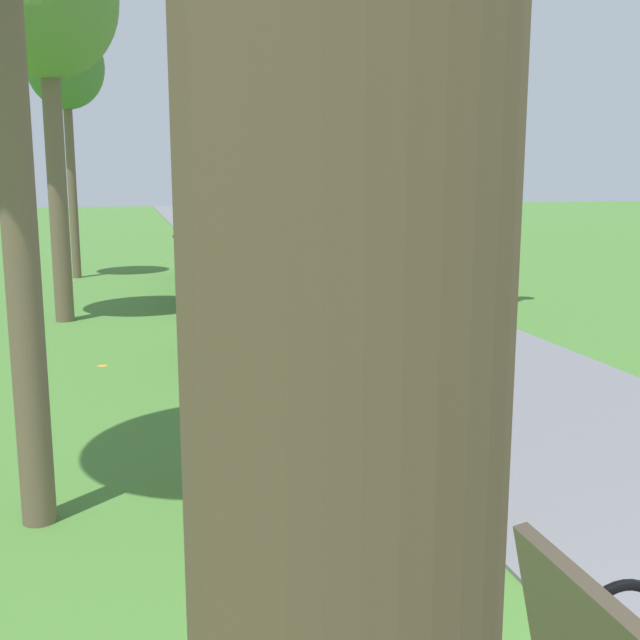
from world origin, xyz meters
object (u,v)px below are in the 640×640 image
Objects in this scene: tree_3 at (46,4)px; park_bench_2 at (345,415)px; tree_4 at (65,70)px; trash_bin at (190,263)px; lamp_post at (498,126)px; pedestrian_walking at (257,206)px; park_bench_3 at (250,312)px; park_bench_5 at (191,249)px; park_bench_4 at (211,270)px.

park_bench_2 is at bearing -72.90° from tree_3.
tree_4 is at bearing 90.66° from tree_3.
trash_bin is 0.24× the size of lamp_post.
tree_3 is 10.06m from pedestrian_walking.
trash_bin is at bearing 50.08° from tree_3.
park_bench_3 is 6.15m from park_bench_5.
lamp_post is (5.26, -0.59, -1.28)m from tree_3.
tree_3 reaches higher than park_bench_2.
lamp_post is at bearing 56.88° from park_bench_2.
tree_3 reaches higher than park_bench_3.
trash_bin is at bearing -49.88° from tree_4.
park_bench_5 is 0.35× the size of tree_3.
tree_3 reaches higher than park_bench_5.
pedestrian_walking reaches higher than park_bench_4.
lamp_post is (5.30, -4.60, -1.04)m from tree_4.
park_bench_4 is 0.99× the size of pedestrian_walking.
park_bench_2 reaches higher than trash_bin.
trash_bin is (-0.15, 1.43, -0.06)m from park_bench_4.
tree_3 reaches higher than pedestrian_walking.
park_bench_3 is at bearing -90.00° from park_bench_4.
tree_4 is (-1.85, 3.45, 2.87)m from park_bench_4.
park_bench_4 is 8.61m from pedestrian_walking.
pedestrian_walking is at bearing 76.23° from park_bench_4.
tree_4 is (-1.85, 0.52, 2.87)m from park_bench_5.
tree_4 is 6.71m from pedestrian_walking.
park_bench_2 is 14.93m from pedestrian_walking.
park_bench_4 is at bearing -84.11° from trash_bin.
park_bench_2 is 6.43m from park_bench_4.
park_bench_4 is 0.39× the size of tree_4.
park_bench_4 is at bearing 90.00° from park_bench_3.
park_bench_2 is 0.46× the size of lamp_post.
park_bench_4 is 0.46× the size of lamp_post.
park_bench_2 and park_bench_3 have the same top height.
park_bench_2 is 9.37m from park_bench_5.
trash_bin is (-2.19, -6.92, -0.50)m from pedestrian_walking.
tree_4 reaches higher than park_bench_3.
pedestrian_walking reaches higher than park_bench_2.
tree_3 reaches higher than tree_4.
pedestrian_walking reaches higher than trash_bin.
tree_4 is at bearing 118.23° from park_bench_4.
park_bench_3 is 4.47m from tree_3.
tree_3 is (-1.81, 5.88, 3.10)m from park_bench_2.
tree_4 is 1.17× the size of lamp_post.
pedestrian_walking is (2.05, 11.56, 0.44)m from park_bench_3.
tree_3 is at bearing 173.61° from lamp_post.
park_bench_3 and park_bench_4 have the same top height.
trash_bin is at bearing 144.42° from lamp_post.
park_bench_3 is 7.49m from tree_4.
tree_3 is (-1.81, -0.56, 3.10)m from park_bench_4.
lamp_post reaches higher than park_bench_2.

